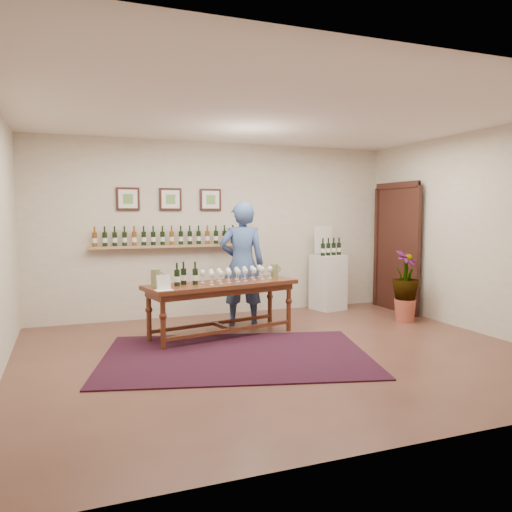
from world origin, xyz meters
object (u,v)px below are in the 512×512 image
object	(u,v)px
person	(242,264)
tasting_table	(222,291)
display_pedestal	(328,282)
potted_plant	(406,286)

from	to	relation	value
person	tasting_table	bearing A→B (deg)	63.81
display_pedestal	potted_plant	bearing A→B (deg)	-64.21
tasting_table	potted_plant	distance (m)	2.89
display_pedestal	person	xyz separation A→B (m)	(-1.78, -0.60, 0.44)
tasting_table	potted_plant	world-z (taller)	potted_plant
display_pedestal	potted_plant	xyz separation A→B (m)	(0.62, -1.29, 0.08)
potted_plant	display_pedestal	bearing A→B (deg)	115.79
tasting_table	display_pedestal	world-z (taller)	display_pedestal
tasting_table	display_pedestal	xyz separation A→B (m)	(2.27, 1.16, -0.15)
potted_plant	person	size ratio (longest dim) A/B	0.52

